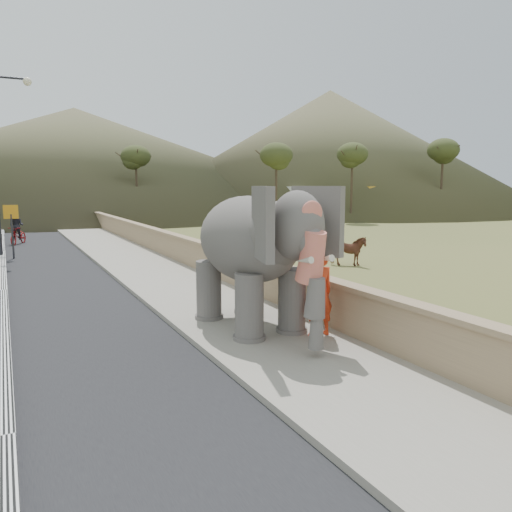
{
  "coord_description": "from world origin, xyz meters",
  "views": [
    {
      "loc": [
        -4.79,
        -6.17,
        3.29
      ],
      "look_at": [
        0.2,
        3.68,
        1.7
      ],
      "focal_mm": 35.0,
      "sensor_mm": 36.0,
      "label": 1
    }
  ],
  "objects_px": {
    "motorcyclist": "(18,232)",
    "elephant_and_man": "(250,258)",
    "lamppost": "(1,147)",
    "cow": "(348,251)"
  },
  "relations": [
    {
      "from": "motorcyclist",
      "to": "elephant_and_man",
      "type": "bearing_deg",
      "value": -78.48
    },
    {
      "from": "lamppost",
      "to": "cow",
      "type": "relative_size",
      "value": 5.53
    },
    {
      "from": "cow",
      "to": "motorcyclist",
      "type": "bearing_deg",
      "value": 77.8
    },
    {
      "from": "elephant_and_man",
      "to": "lamppost",
      "type": "bearing_deg",
      "value": 107.79
    },
    {
      "from": "lamppost",
      "to": "motorcyclist",
      "type": "relative_size",
      "value": 4.09
    },
    {
      "from": "lamppost",
      "to": "cow",
      "type": "height_order",
      "value": "lamppost"
    },
    {
      "from": "lamppost",
      "to": "elephant_and_man",
      "type": "bearing_deg",
      "value": -72.21
    },
    {
      "from": "cow",
      "to": "motorcyclist",
      "type": "xyz_separation_m",
      "value": [
        -11.75,
        14.1,
        0.1
      ]
    },
    {
      "from": "cow",
      "to": "elephant_and_man",
      "type": "distance_m",
      "value": 9.97
    },
    {
      "from": "lamppost",
      "to": "elephant_and_man",
      "type": "distance_m",
      "value": 15.74
    }
  ]
}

